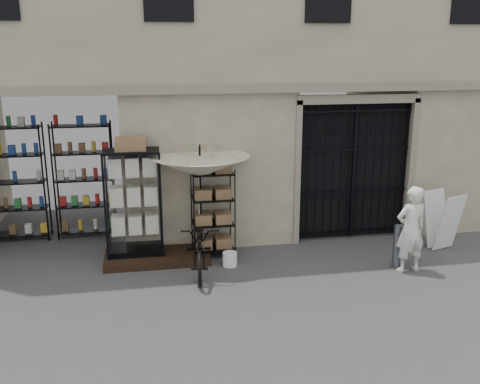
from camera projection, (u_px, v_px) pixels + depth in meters
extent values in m
plane|color=black|center=(299.00, 285.00, 9.30)|extent=(80.00, 80.00, 0.00)
cube|color=tan|center=(255.00, 24.00, 11.91)|extent=(14.00, 4.00, 9.00)
cube|color=black|center=(48.00, 175.00, 10.80)|extent=(3.00, 1.70, 3.00)
cube|color=black|center=(50.00, 182.00, 11.33)|extent=(2.70, 0.50, 2.50)
cube|color=black|center=(350.00, 169.00, 11.37)|extent=(2.50, 0.06, 3.00)
cube|color=black|center=(353.00, 173.00, 11.23)|extent=(0.05, 0.05, 2.80)
cube|color=black|center=(157.00, 257.00, 10.34)|extent=(2.00, 0.90, 0.15)
cube|color=black|center=(136.00, 249.00, 10.39)|extent=(1.17, 0.96, 0.11)
cube|color=silver|center=(140.00, 206.00, 9.88)|extent=(0.87, 0.38, 1.89)
cube|color=silver|center=(134.00, 208.00, 10.17)|extent=(0.96, 0.75, 1.57)
cube|color=olive|center=(131.00, 147.00, 9.86)|extent=(0.68, 0.61, 0.22)
cube|color=black|center=(213.00, 212.00, 10.42)|extent=(0.88, 0.70, 1.79)
cube|color=olive|center=(213.00, 215.00, 10.44)|extent=(0.75, 0.57, 1.35)
cylinder|color=black|center=(201.00, 202.00, 10.27)|extent=(0.05, 0.05, 2.25)
imported|color=beige|center=(200.00, 161.00, 10.05)|extent=(2.14, 2.16, 1.51)
cylinder|color=white|center=(230.00, 259.00, 10.11)|extent=(0.35, 0.35, 0.26)
imported|color=black|center=(201.00, 271.00, 9.88)|extent=(0.75, 1.05, 1.89)
cylinder|color=slate|center=(397.00, 246.00, 9.99)|extent=(0.19, 0.19, 0.82)
imported|color=silver|center=(407.00, 271.00, 9.91)|extent=(0.78, 1.68, 0.39)
cube|color=silver|center=(450.00, 223.00, 10.72)|extent=(0.61, 0.43, 1.16)
cube|color=silver|center=(436.00, 218.00, 11.03)|extent=(0.61, 0.43, 1.16)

